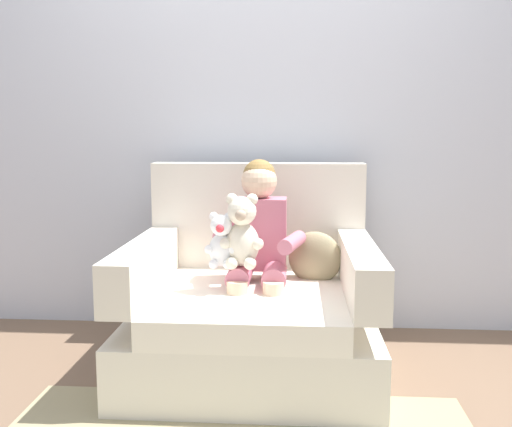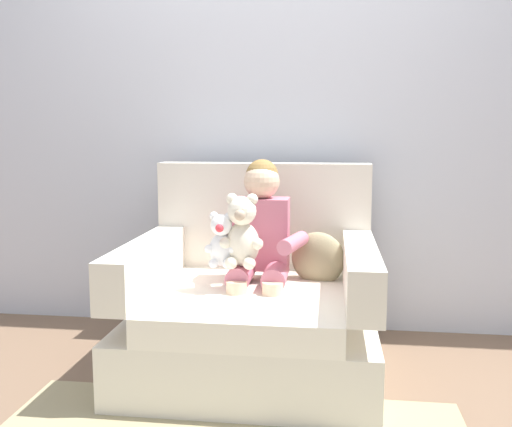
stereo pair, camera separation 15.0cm
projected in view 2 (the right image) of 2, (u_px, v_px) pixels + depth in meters
ground_plane at (252, 371)px, 2.68m from camera, size 8.00×8.00×0.00m
back_wall at (269, 98)px, 3.19m from camera, size 6.00×0.10×2.60m
armchair at (254, 307)px, 2.69m from camera, size 1.11×1.03×0.95m
seated_child at (260, 239)px, 2.68m from camera, size 0.45×0.39×0.82m
plush_white at (222, 241)px, 2.55m from camera, size 0.15×0.12×0.25m
plush_cream at (242, 233)px, 2.54m from camera, size 0.20×0.16×0.33m
throw_pillow at (318, 259)px, 2.76m from camera, size 0.28×0.17×0.26m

